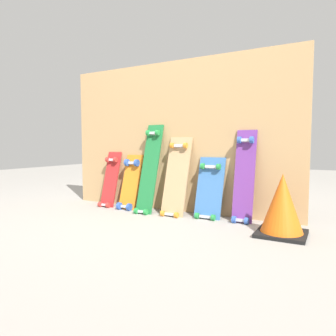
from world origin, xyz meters
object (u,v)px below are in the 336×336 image
Objects in this scene: skateboard_natural at (176,180)px; skateboard_purple at (244,180)px; skateboard_blue at (209,192)px; skateboard_red at (110,182)px; skateboard_orange at (130,185)px; skateboard_green at (149,172)px; traffic_cone at (282,205)px.

skateboard_natural is 0.94× the size of skateboard_purple.
skateboard_red is at bearing -179.72° from skateboard_blue.
skateboard_orange is at bearing -179.05° from skateboard_blue.
skateboard_purple is at bearing 0.58° from skateboard_red.
skateboard_green is (0.50, -0.04, 0.13)m from skateboard_red.
skateboard_green reaches higher than skateboard_orange.
skateboard_purple is at bearing 1.68° from skateboard_blue.
skateboard_red reaches higher than traffic_cone.
skateboard_natural is (0.27, 0.02, -0.06)m from skateboard_green.
skateboard_orange is at bearing 170.60° from traffic_cone.
skateboard_purple is 1.90× the size of traffic_cone.
skateboard_red reaches higher than skateboard_orange.
skateboard_purple is at bearing 3.51° from skateboard_natural.
skateboard_natural is at bearing -176.49° from skateboard_purple.
skateboard_red is 0.70× the size of skateboard_green.
skateboard_natural is (0.52, -0.01, 0.08)m from skateboard_orange.
skateboard_orange is at bearing 178.37° from skateboard_natural.
skateboard_purple is at bearing 141.85° from traffic_cone.
skateboard_natural reaches higher than traffic_cone.
skateboard_green reaches higher than skateboard_red.
skateboard_orange is 1.13m from skateboard_purple.
skateboard_red is 0.26m from skateboard_orange.
skateboard_orange is 0.83m from skateboard_blue.
skateboard_blue is 0.72× the size of skateboard_purple.
skateboard_green is at bearing -175.57° from skateboard_blue.
skateboard_blue is 1.37× the size of traffic_cone.
skateboard_purple reaches higher than skateboard_natural.
skateboard_natural is 0.61m from skateboard_purple.
skateboard_orange reaches higher than traffic_cone.
skateboard_red is 1.73m from traffic_cone.
traffic_cone is (1.21, -0.21, -0.16)m from skateboard_green.
skateboard_red is 1.06× the size of skateboard_orange.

